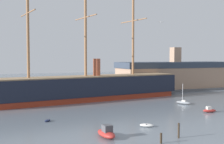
% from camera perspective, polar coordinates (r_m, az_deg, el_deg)
% --- Properties ---
extents(tall_ship, '(71.02, 18.38, 34.23)m').
position_cam_1_polar(tall_ship, '(85.45, -5.08, -3.00)').
color(tall_ship, maroon).
rests_on(tall_ship, ground).
extents(motorboat_foreground_left, '(2.35, 4.96, 2.03)m').
position_cam_1_polar(motorboat_foreground_left, '(46.90, -1.08, -11.65)').
color(motorboat_foreground_left, '#B22D28').
rests_on(motorboat_foreground_left, ground).
extents(dinghy_near_centre, '(2.69, 2.38, 0.60)m').
position_cam_1_polar(dinghy_near_centre, '(54.11, 6.70, -10.14)').
color(dinghy_near_centre, silver).
rests_on(dinghy_near_centre, ground).
extents(dinghy_mid_left, '(1.74, 1.84, 0.42)m').
position_cam_1_polar(dinghy_mid_left, '(59.33, -12.33, -9.12)').
color(dinghy_mid_left, '#1E284C').
rests_on(dinghy_mid_left, ground).
extents(motorboat_mid_right, '(3.36, 1.82, 1.34)m').
position_cam_1_polar(motorboat_mid_right, '(70.99, 18.26, -7.00)').
color(motorboat_mid_right, '#B22D28').
rests_on(motorboat_mid_right, ground).
extents(sailboat_alongside_stern, '(2.89, 4.33, 5.45)m').
position_cam_1_polar(sailboat_alongside_stern, '(81.29, 13.57, -5.70)').
color(sailboat_alongside_stern, gray).
rests_on(sailboat_alongside_stern, ground).
extents(mooring_piling_nearest, '(0.33, 0.33, 1.53)m').
position_cam_1_polar(mooring_piling_nearest, '(44.35, 9.42, -12.47)').
color(mooring_piling_nearest, '#382B1E').
rests_on(mooring_piling_nearest, ground).
extents(mooring_piling_left_pair, '(0.29, 0.29, 2.34)m').
position_cam_1_polar(mooring_piling_left_pair, '(47.55, 12.73, -10.95)').
color(mooring_piling_left_pair, '#382B1E').
rests_on(mooring_piling_left_pair, ground).
extents(dockside_warehouse_right, '(49.12, 16.16, 16.21)m').
position_cam_1_polar(dockside_warehouse_right, '(116.27, 12.11, -0.72)').
color(dockside_warehouse_right, '#565659').
rests_on(dockside_warehouse_right, ground).
extents(seagull_in_flight, '(1.26, 0.57, 0.14)m').
position_cam_1_polar(seagull_in_flight, '(54.87, 9.38, 9.50)').
color(seagull_in_flight, silver).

